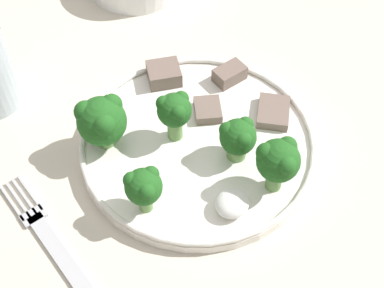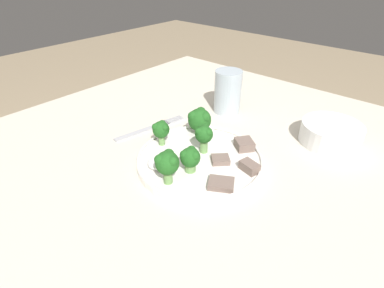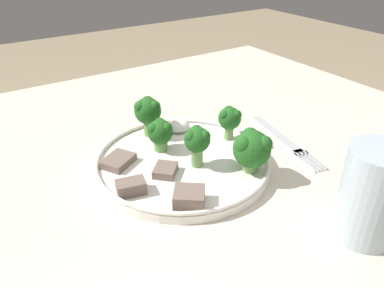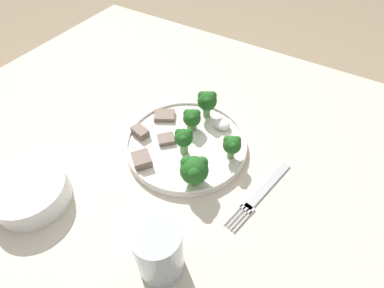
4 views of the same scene
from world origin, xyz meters
name	(u,v)px [view 1 (image 1 of 4)]	position (x,y,z in m)	size (l,w,h in m)	color
table	(190,162)	(0.00, 0.00, 0.64)	(1.11, 0.99, 0.74)	beige
dinner_plate	(198,143)	(-0.04, -0.04, 0.75)	(0.25, 0.25, 0.02)	white
fork	(55,247)	(-0.22, -0.02, 0.74)	(0.06, 0.19, 0.00)	#B2B2B7
broccoli_floret_near_rim_left	(174,111)	(-0.05, -0.02, 0.79)	(0.04, 0.04, 0.06)	#709E56
broccoli_floret_center_left	(144,187)	(-0.13, -0.06, 0.79)	(0.04, 0.04, 0.05)	#709E56
broccoli_floret_back_left	(278,161)	(-0.03, -0.14, 0.80)	(0.04, 0.04, 0.06)	#709E56
broccoli_floret_front_left	(102,120)	(-0.10, 0.03, 0.79)	(0.05, 0.05, 0.06)	#709E56
broccoli_floret_center_back	(238,137)	(-0.03, -0.09, 0.78)	(0.04, 0.04, 0.05)	#709E56
meat_slice_front_slice	(164,74)	(0.01, 0.05, 0.76)	(0.05, 0.05, 0.02)	#756056
meat_slice_middle_slice	(273,112)	(0.04, -0.08, 0.76)	(0.06, 0.05, 0.01)	#756056
meat_slice_rear_slice	(209,109)	(0.00, -0.03, 0.76)	(0.04, 0.04, 0.01)	#756056
meat_slice_edge_slice	(230,74)	(0.06, -0.01, 0.76)	(0.04, 0.03, 0.02)	#756056
sauce_dollop	(232,203)	(-0.08, -0.12, 0.76)	(0.04, 0.03, 0.02)	white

